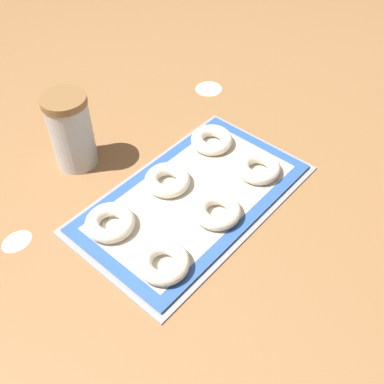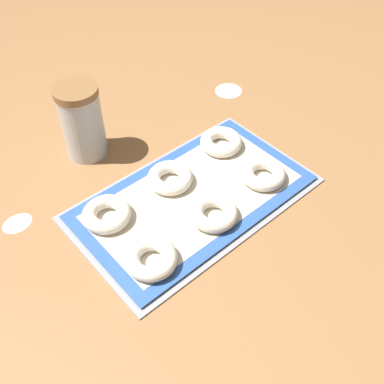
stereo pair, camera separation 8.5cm
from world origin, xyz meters
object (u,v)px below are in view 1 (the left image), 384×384
object	(u,v)px
baking_tray	(192,199)
flour_canister	(71,131)
bagel_front_left	(163,262)
bagel_front_center	(217,211)
bagel_back_center	(168,180)
bagel_back_left	(110,223)
bagel_back_right	(212,140)
bagel_front_right	(258,168)

from	to	relation	value
baking_tray	flour_canister	bearing A→B (deg)	106.18
baking_tray	flour_canister	distance (m)	0.31
bagel_front_left	bagel_front_center	distance (m)	0.16
bagel_front_center	bagel_back_center	bearing A→B (deg)	90.93
bagel_front_left	flour_canister	size ratio (longest dim) A/B	0.56
bagel_front_center	bagel_back_center	distance (m)	0.14
bagel_front_left	bagel_back_center	bearing A→B (deg)	41.25
baking_tray	bagel_front_left	size ratio (longest dim) A/B	5.19
bagel_front_left	bagel_front_center	world-z (taller)	same
bagel_back_left	bagel_back_right	xyz separation A→B (m)	(0.33, 0.01, 0.00)
bagel_front_left	flour_canister	bearing A→B (deg)	76.36
bagel_front_left	bagel_back_center	distance (m)	0.21
bagel_front_left	bagel_back_center	xyz separation A→B (m)	(0.16, 0.14, 0.00)
bagel_back_right	flour_canister	world-z (taller)	flour_canister
baking_tray	bagel_back_left	world-z (taller)	bagel_back_left
baking_tray	bagel_front_center	size ratio (longest dim) A/B	5.19
bagel_front_left	baking_tray	bearing A→B (deg)	24.69
bagel_front_left	bagel_back_center	size ratio (longest dim) A/B	1.00
bagel_front_right	bagel_back_center	distance (m)	0.20
bagel_front_right	bagel_back_left	world-z (taller)	same
bagel_front_center	bagel_back_right	bearing A→B (deg)	42.20
bagel_front_left	bagel_back_center	world-z (taller)	same
baking_tray	bagel_back_right	size ratio (longest dim) A/B	5.19
bagel_back_center	flour_canister	world-z (taller)	flour_canister
bagel_back_center	flour_canister	bearing A→B (deg)	108.70
bagel_back_right	bagel_back_center	bearing A→B (deg)	-175.31
bagel_front_right	baking_tray	bearing A→B (deg)	158.08
bagel_front_left	bagel_back_left	bearing A→B (deg)	90.32
bagel_front_left	bagel_front_right	xyz separation A→B (m)	(0.32, 0.02, 0.00)
baking_tray	bagel_front_center	distance (m)	0.08
bagel_front_center	bagel_back_left	distance (m)	0.22
baking_tray	bagel_back_center	size ratio (longest dim) A/B	5.19
bagel_front_right	bagel_back_center	world-z (taller)	same
baking_tray	flour_canister	xyz separation A→B (m)	(-0.08, 0.28, 0.09)
bagel_back_right	flour_canister	size ratio (longest dim) A/B	0.56
baking_tray	bagel_front_center	bearing A→B (deg)	-94.51
baking_tray	bagel_back_center	world-z (taller)	bagel_back_center
bagel_back_left	bagel_back_center	bearing A→B (deg)	-1.27
baking_tray	bagel_back_right	world-z (taller)	bagel_back_right
bagel_front_center	bagel_back_right	world-z (taller)	same
bagel_back_left	bagel_back_right	world-z (taller)	same
flour_canister	bagel_back_left	bearing A→B (deg)	-112.31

